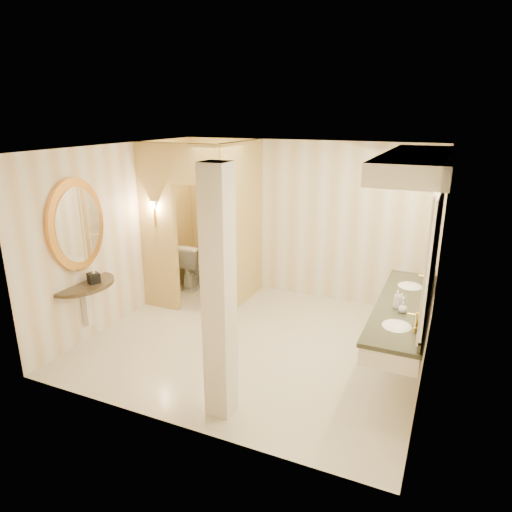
# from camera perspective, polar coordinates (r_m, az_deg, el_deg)

# --- Properties ---
(floor) EXTENTS (4.50, 4.50, 0.00)m
(floor) POSITION_cam_1_polar(r_m,az_deg,el_deg) (6.63, -0.10, -10.64)
(floor) COLOR beige
(floor) RESTS_ON ground
(ceiling) EXTENTS (4.50, 4.50, 0.00)m
(ceiling) POSITION_cam_1_polar(r_m,az_deg,el_deg) (5.86, -0.11, 13.31)
(ceiling) COLOR white
(ceiling) RESTS_ON wall_back
(wall_back) EXTENTS (4.50, 0.02, 2.70)m
(wall_back) POSITION_cam_1_polar(r_m,az_deg,el_deg) (7.92, 5.83, 4.45)
(wall_back) COLOR white
(wall_back) RESTS_ON floor
(wall_front) EXTENTS (4.50, 0.02, 2.70)m
(wall_front) POSITION_cam_1_polar(r_m,az_deg,el_deg) (4.47, -10.68, -6.28)
(wall_front) COLOR white
(wall_front) RESTS_ON floor
(wall_left) EXTENTS (0.02, 4.00, 2.70)m
(wall_left) POSITION_cam_1_polar(r_m,az_deg,el_deg) (7.29, -16.49, 2.66)
(wall_left) COLOR white
(wall_left) RESTS_ON floor
(wall_right) EXTENTS (0.02, 4.00, 2.70)m
(wall_right) POSITION_cam_1_polar(r_m,az_deg,el_deg) (5.63, 21.32, -2.18)
(wall_right) COLOR white
(wall_right) RESTS_ON floor
(toilet_closet) EXTENTS (1.50, 1.55, 2.70)m
(toilet_closet) POSITION_cam_1_polar(r_m,az_deg,el_deg) (7.42, -4.94, 3.87)
(toilet_closet) COLOR tan
(toilet_closet) RESTS_ON floor
(wall_sconce) EXTENTS (0.14, 0.14, 0.42)m
(wall_sconce) POSITION_cam_1_polar(r_m,az_deg,el_deg) (7.33, -12.64, 6.11)
(wall_sconce) COLOR gold
(wall_sconce) RESTS_ON toilet_closet
(vanity) EXTENTS (0.75, 2.65, 2.09)m
(vanity) POSITION_cam_1_polar(r_m,az_deg,el_deg) (5.70, 19.02, 1.26)
(vanity) COLOR silver
(vanity) RESTS_ON floor
(console_shelf) EXTENTS (0.97, 0.97, 1.93)m
(console_shelf) POSITION_cam_1_polar(r_m,az_deg,el_deg) (6.63, -21.27, 0.64)
(console_shelf) COLOR black
(console_shelf) RESTS_ON floor
(pillar) EXTENTS (0.27, 0.27, 2.70)m
(pillar) POSITION_cam_1_polar(r_m,az_deg,el_deg) (4.64, -4.65, -5.10)
(pillar) COLOR silver
(pillar) RESTS_ON floor
(tissue_box) EXTENTS (0.19, 0.19, 0.14)m
(tissue_box) POSITION_cam_1_polar(r_m,az_deg,el_deg) (6.69, -19.64, -2.61)
(tissue_box) COLOR black
(tissue_box) RESTS_ON console_shelf
(toilet) EXTENTS (0.52, 0.85, 0.84)m
(toilet) POSITION_cam_1_polar(r_m,az_deg,el_deg) (8.59, -7.72, -1.02)
(toilet) COLOR white
(toilet) RESTS_ON floor
(soap_bottle_a) EXTENTS (0.08, 0.08, 0.15)m
(soap_bottle_a) POSITION_cam_1_polar(r_m,az_deg,el_deg) (5.88, 17.73, -5.14)
(soap_bottle_a) COLOR beige
(soap_bottle_a) RESTS_ON vanity
(soap_bottle_b) EXTENTS (0.12, 0.12, 0.13)m
(soap_bottle_b) POSITION_cam_1_polar(r_m,az_deg,el_deg) (5.66, 17.88, -6.14)
(soap_bottle_b) COLOR silver
(soap_bottle_b) RESTS_ON vanity
(soap_bottle_c) EXTENTS (0.09, 0.09, 0.22)m
(soap_bottle_c) POSITION_cam_1_polar(r_m,az_deg,el_deg) (5.76, 17.22, -5.18)
(soap_bottle_c) COLOR #C6B28C
(soap_bottle_c) RESTS_ON vanity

